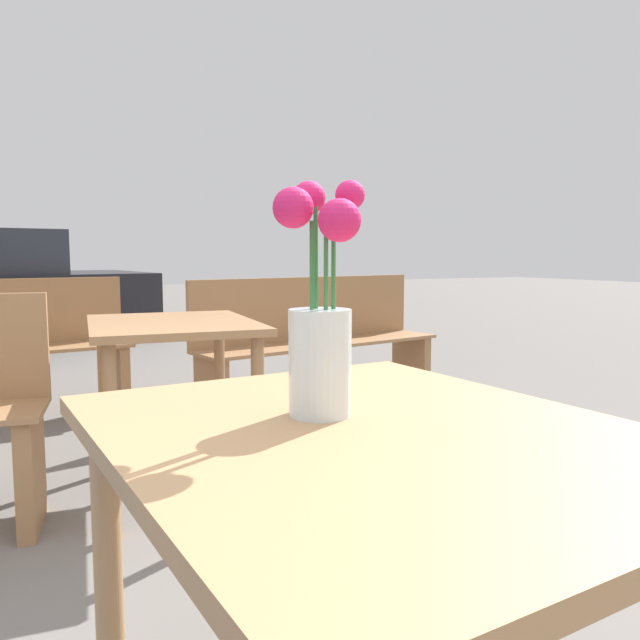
{
  "coord_description": "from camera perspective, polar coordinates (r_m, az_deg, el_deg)",
  "views": [
    {
      "loc": [
        -0.47,
        -0.75,
        0.99
      ],
      "look_at": [
        -0.04,
        0.1,
        0.89
      ],
      "focal_mm": 35.0,
      "sensor_mm": 36.0,
      "label": 1
    }
  ],
  "objects": [
    {
      "name": "bench_far",
      "position": [
        3.96,
        -0.38,
        -1.68
      ],
      "size": [
        1.7,
        0.62,
        0.85
      ],
      "color": "#9E7047",
      "rests_on": "ground_plane"
    },
    {
      "name": "flower_vase",
      "position": [
        0.96,
        0.0,
        -0.87
      ],
      "size": [
        0.15,
        0.15,
        0.37
      ],
      "color": "silver",
      "rests_on": "table_front"
    },
    {
      "name": "table_back",
      "position": [
        2.62,
        -13.3,
        -2.84
      ],
      "size": [
        0.73,
        0.88,
        0.72
      ],
      "color": "#9E7047",
      "rests_on": "ground_plane"
    },
    {
      "name": "table_front",
      "position": [
        0.96,
        4.7,
        -16.38
      ],
      "size": [
        0.78,
        0.93,
        0.74
      ],
      "color": "tan",
      "rests_on": "ground_plane"
    }
  ]
}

